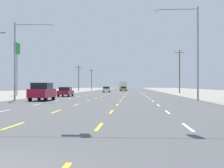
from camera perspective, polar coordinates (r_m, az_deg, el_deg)
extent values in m
plane|color=#4C4C4F|center=(72.14, 1.15, -1.64)|extent=(572.00, 572.00, 0.00)
cube|color=gray|center=(77.27, -17.52, -1.53)|extent=(28.00, 440.00, 0.01)
cube|color=white|center=(22.24, -18.47, -4.51)|extent=(0.14, 2.60, 0.01)
cube|color=white|center=(29.32, -12.94, -3.51)|extent=(0.14, 2.60, 0.01)
cube|color=white|center=(36.56, -9.59, -2.88)|extent=(0.14, 2.60, 0.01)
cube|color=white|center=(43.89, -7.35, -2.46)|extent=(0.14, 2.60, 0.01)
cube|color=white|center=(51.27, -5.76, -2.16)|extent=(0.14, 2.60, 0.01)
cube|color=white|center=(58.68, -4.57, -1.93)|extent=(0.14, 2.60, 0.01)
cube|color=white|center=(66.11, -3.64, -1.75)|extent=(0.14, 2.60, 0.01)
cube|color=white|center=(73.55, -2.90, -1.61)|extent=(0.14, 2.60, 0.01)
cube|color=white|center=(81.01, -2.30, -1.49)|extent=(0.14, 2.60, 0.01)
cube|color=white|center=(88.47, -1.80, -1.39)|extent=(0.14, 2.60, 0.01)
cube|color=white|center=(95.94, -1.38, -1.31)|extent=(0.14, 2.60, 0.01)
cube|color=white|center=(103.41, -1.02, -1.24)|extent=(0.14, 2.60, 0.01)
cube|color=white|center=(110.89, -0.71, -1.18)|extent=(0.14, 2.60, 0.01)
cube|color=white|center=(118.36, -0.43, -1.13)|extent=(0.14, 2.60, 0.01)
cube|color=white|center=(125.85, -0.19, -1.08)|extent=(0.14, 2.60, 0.01)
cube|color=white|center=(133.33, 0.02, -1.04)|extent=(0.14, 2.60, 0.01)
cube|color=white|center=(140.82, 0.21, -1.00)|extent=(0.14, 2.60, 0.01)
cube|color=white|center=(148.30, 0.38, -0.97)|extent=(0.14, 2.60, 0.01)
cube|color=white|center=(155.79, 0.54, -0.94)|extent=(0.14, 2.60, 0.01)
cube|color=white|center=(163.28, 0.68, -0.91)|extent=(0.14, 2.60, 0.01)
cube|color=white|center=(170.77, 0.81, -0.89)|extent=(0.14, 2.60, 0.01)
cube|color=white|center=(178.26, 0.92, -0.86)|extent=(0.14, 2.60, 0.01)
cube|color=white|center=(185.75, 1.03, -0.84)|extent=(0.14, 2.60, 0.01)
cube|color=white|center=(193.25, 1.13, -0.82)|extent=(0.14, 2.60, 0.01)
cube|color=white|center=(200.74, 1.22, -0.81)|extent=(0.14, 2.60, 0.01)
cube|color=white|center=(208.23, 1.31, -0.79)|extent=(0.14, 2.60, 0.01)
cube|color=white|center=(215.73, 1.39, -0.77)|extent=(0.14, 2.60, 0.01)
cube|color=white|center=(223.22, 1.46, -0.76)|extent=(0.14, 2.60, 0.01)
cube|color=yellow|center=(14.02, -16.72, -6.98)|extent=(0.14, 2.60, 0.01)
cube|color=yellow|center=(21.18, -9.63, -4.73)|extent=(0.14, 2.60, 0.01)
cube|color=yellow|center=(28.52, -6.17, -3.60)|extent=(0.14, 2.60, 0.01)
cube|color=yellow|center=(35.92, -4.14, -2.93)|extent=(0.14, 2.60, 0.01)
cube|color=yellow|center=(43.36, -2.80, -2.49)|extent=(0.14, 2.60, 0.01)
cube|color=yellow|center=(50.82, -1.86, -2.17)|extent=(0.14, 2.60, 0.01)
cube|color=yellow|center=(58.28, -1.16, -1.94)|extent=(0.14, 2.60, 0.01)
cube|color=yellow|center=(65.76, -0.61, -1.76)|extent=(0.14, 2.60, 0.01)
cube|color=yellow|center=(73.24, -0.18, -1.61)|extent=(0.14, 2.60, 0.01)
cube|color=yellow|center=(80.72, 0.17, -1.49)|extent=(0.14, 2.60, 0.01)
cube|color=yellow|center=(88.21, 0.46, -1.40)|extent=(0.14, 2.60, 0.01)
cube|color=yellow|center=(95.70, 0.71, -1.31)|extent=(0.14, 2.60, 0.01)
cube|color=yellow|center=(103.19, 0.92, -1.24)|extent=(0.14, 2.60, 0.01)
cube|color=yellow|center=(110.68, 1.10, -1.18)|extent=(0.14, 2.60, 0.01)
cube|color=yellow|center=(118.17, 1.26, -1.13)|extent=(0.14, 2.60, 0.01)
cube|color=yellow|center=(125.66, 1.40, -1.08)|extent=(0.14, 2.60, 0.01)
cube|color=yellow|center=(133.16, 1.52, -1.04)|extent=(0.14, 2.60, 0.01)
cube|color=yellow|center=(140.65, 1.63, -1.00)|extent=(0.14, 2.60, 0.01)
cube|color=yellow|center=(148.15, 1.73, -0.97)|extent=(0.14, 2.60, 0.01)
cube|color=yellow|center=(155.64, 1.82, -0.94)|extent=(0.14, 2.60, 0.01)
cube|color=yellow|center=(163.14, 1.91, -0.91)|extent=(0.14, 2.60, 0.01)
cube|color=yellow|center=(170.64, 1.98, -0.89)|extent=(0.14, 2.60, 0.01)
cube|color=yellow|center=(178.13, 2.05, -0.86)|extent=(0.14, 2.60, 0.01)
cube|color=yellow|center=(185.63, 2.11, -0.84)|extent=(0.14, 2.60, 0.01)
cube|color=yellow|center=(193.13, 2.17, -0.82)|extent=(0.14, 2.60, 0.01)
cube|color=yellow|center=(200.62, 2.22, -0.81)|extent=(0.14, 2.60, 0.01)
cube|color=yellow|center=(208.12, 2.27, -0.79)|extent=(0.14, 2.60, 0.01)
cube|color=yellow|center=(215.62, 2.32, -0.77)|extent=(0.14, 2.60, 0.01)
cube|color=yellow|center=(223.12, 2.36, -0.76)|extent=(0.14, 2.60, 0.01)
cube|color=yellow|center=(13.23, -2.23, -7.39)|extent=(0.14, 2.60, 0.01)
cube|color=yellow|center=(20.67, -0.11, -4.85)|extent=(0.14, 2.60, 0.01)
cube|color=yellow|center=(28.14, 0.88, -3.65)|extent=(0.14, 2.60, 0.01)
cube|color=yellow|center=(35.62, 1.46, -2.96)|extent=(0.14, 2.60, 0.01)
cube|color=yellow|center=(43.11, 1.83, -2.50)|extent=(0.14, 2.60, 0.01)
cube|color=yellow|center=(50.60, 2.09, -2.18)|extent=(0.14, 2.60, 0.01)
cube|color=yellow|center=(58.10, 2.29, -1.94)|extent=(0.14, 2.60, 0.01)
cube|color=yellow|center=(65.59, 2.44, -1.76)|extent=(0.14, 2.60, 0.01)
cube|color=yellow|center=(73.09, 2.56, -1.61)|extent=(0.14, 2.60, 0.01)
cube|color=yellow|center=(80.59, 2.66, -1.50)|extent=(0.14, 2.60, 0.01)
cube|color=yellow|center=(88.09, 2.74, -1.40)|extent=(0.14, 2.60, 0.01)
cube|color=yellow|center=(95.58, 2.80, -1.32)|extent=(0.14, 2.60, 0.01)
cube|color=yellow|center=(103.08, 2.86, -1.24)|extent=(0.14, 2.60, 0.01)
cube|color=yellow|center=(110.58, 2.91, -1.18)|extent=(0.14, 2.60, 0.01)
cube|color=yellow|center=(118.08, 2.96, -1.13)|extent=(0.14, 2.60, 0.01)
cube|color=yellow|center=(125.58, 3.00, -1.08)|extent=(0.14, 2.60, 0.01)
cube|color=yellow|center=(133.08, 3.03, -1.04)|extent=(0.14, 2.60, 0.01)
cube|color=yellow|center=(140.58, 3.06, -1.00)|extent=(0.14, 2.60, 0.01)
cube|color=yellow|center=(148.07, 3.09, -0.97)|extent=(0.14, 2.60, 0.01)
cube|color=yellow|center=(155.57, 3.11, -0.94)|extent=(0.14, 2.60, 0.01)
cube|color=yellow|center=(163.07, 3.14, -0.91)|extent=(0.14, 2.60, 0.01)
cube|color=yellow|center=(170.57, 3.16, -0.89)|extent=(0.14, 2.60, 0.01)
cube|color=yellow|center=(178.07, 3.17, -0.86)|extent=(0.14, 2.60, 0.01)
cube|color=yellow|center=(185.57, 3.19, -0.84)|extent=(0.14, 2.60, 0.01)
cube|color=yellow|center=(193.07, 3.21, -0.82)|extent=(0.14, 2.60, 0.01)
cube|color=yellow|center=(200.57, 3.22, -0.81)|extent=(0.14, 2.60, 0.01)
cube|color=yellow|center=(208.07, 3.24, -0.79)|extent=(0.14, 2.60, 0.01)
cube|color=yellow|center=(215.57, 3.25, -0.77)|extent=(0.14, 2.60, 0.01)
cube|color=yellow|center=(223.07, 3.26, -0.76)|extent=(0.14, 2.60, 0.01)
cube|color=white|center=(13.34, 13.03, -7.33)|extent=(0.14, 2.60, 0.01)
cube|color=white|center=(20.74, 9.62, -4.83)|extent=(0.14, 2.60, 0.01)
cube|color=white|center=(28.19, 8.02, -3.64)|extent=(0.14, 2.60, 0.01)
cube|color=white|center=(35.66, 7.09, -2.95)|extent=(0.14, 2.60, 0.01)
cube|color=white|center=(43.15, 6.48, -2.50)|extent=(0.14, 2.60, 0.01)
cube|color=white|center=(50.63, 6.06, -2.18)|extent=(0.14, 2.60, 0.01)
cube|color=white|center=(58.12, 5.74, -1.94)|extent=(0.14, 2.60, 0.01)
cube|color=white|center=(65.62, 5.50, -1.76)|extent=(0.14, 2.60, 0.01)
cube|color=white|center=(73.11, 5.30, -1.61)|extent=(0.14, 2.60, 0.01)
cube|color=white|center=(80.61, 5.14, -1.50)|extent=(0.14, 2.60, 0.01)
cube|color=white|center=(88.10, 5.01, -1.40)|extent=(0.14, 2.60, 0.01)
cube|color=white|center=(95.60, 4.90, -1.31)|extent=(0.14, 2.60, 0.01)
cube|color=white|center=(103.10, 4.81, -1.24)|extent=(0.14, 2.60, 0.01)
cube|color=white|center=(110.59, 4.73, -1.18)|extent=(0.14, 2.60, 0.01)
cube|color=white|center=(118.09, 4.66, -1.13)|extent=(0.14, 2.60, 0.01)
cube|color=white|center=(125.59, 4.59, -1.08)|extent=(0.14, 2.60, 0.01)
cube|color=white|center=(133.09, 4.54, -1.04)|extent=(0.14, 2.60, 0.01)
cube|color=white|center=(140.59, 4.49, -1.00)|extent=(0.14, 2.60, 0.01)
cube|color=white|center=(148.08, 4.44, -0.97)|extent=(0.14, 2.60, 0.01)
cube|color=white|center=(155.58, 4.40, -0.94)|extent=(0.14, 2.60, 0.01)
cube|color=white|center=(163.08, 4.37, -0.91)|extent=(0.14, 2.60, 0.01)
cube|color=white|center=(170.58, 4.33, -0.89)|extent=(0.14, 2.60, 0.01)
cube|color=white|center=(178.08, 4.30, -0.86)|extent=(0.14, 2.60, 0.01)
cube|color=white|center=(185.58, 4.27, -0.84)|extent=(0.14, 2.60, 0.01)
cube|color=white|center=(193.08, 4.25, -0.82)|extent=(0.14, 2.60, 0.01)
cube|color=white|center=(200.58, 4.22, -0.80)|extent=(0.14, 2.60, 0.01)
cube|color=white|center=(208.08, 4.20, -0.79)|extent=(0.14, 2.60, 0.01)
cube|color=white|center=(215.58, 4.18, -0.77)|extent=(0.14, 2.60, 0.01)
cube|color=white|center=(223.08, 4.16, -0.76)|extent=(0.14, 2.60, 0.01)
cube|color=maroon|center=(37.27, -12.02, -1.55)|extent=(1.98, 4.90, 0.92)
cube|color=black|center=(37.21, -12.04, -0.32)|extent=(1.82, 2.70, 0.68)
cylinder|color=black|center=(39.15, -12.53, -2.16)|extent=(0.26, 0.76, 0.76)
cylinder|color=black|center=(38.71, -10.14, -2.19)|extent=(0.26, 0.76, 0.76)
cylinder|color=black|center=(35.90, -14.04, -2.33)|extent=(0.26, 0.76, 0.76)
cylinder|color=black|center=(35.42, -11.45, -2.36)|extent=(0.26, 0.76, 0.76)
cube|color=maroon|center=(50.88, -8.06, -1.46)|extent=(1.80, 4.50, 0.62)
cube|color=black|center=(50.78, -8.09, -0.82)|extent=(1.62, 2.10, 0.52)
cylinder|color=black|center=(52.56, -8.54, -1.77)|extent=(0.22, 0.64, 0.64)
cylinder|color=black|center=(52.26, -6.89, -1.78)|extent=(0.22, 0.64, 0.64)
cylinder|color=black|center=(49.54, -9.30, -1.85)|extent=(0.22, 0.64, 0.64)
cylinder|color=black|center=(49.22, -7.55, -1.86)|extent=(0.22, 0.64, 0.64)
cube|color=white|center=(85.24, -0.96, -1.01)|extent=(1.80, 4.50, 0.62)
cube|color=black|center=(85.14, -0.96, -0.63)|extent=(1.62, 2.10, 0.52)
cylinder|color=black|center=(86.86, -1.38, -1.21)|extent=(0.22, 0.64, 0.64)
cylinder|color=black|center=(86.74, -0.37, -1.21)|extent=(0.22, 0.64, 0.64)
cylinder|color=black|center=(83.77, -1.57, -1.24)|extent=(0.22, 0.64, 0.64)
cylinder|color=black|center=(83.64, -0.52, -1.24)|extent=(0.22, 0.64, 0.64)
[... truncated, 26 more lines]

